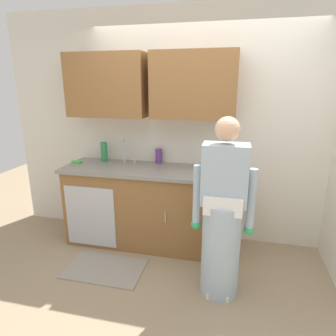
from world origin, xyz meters
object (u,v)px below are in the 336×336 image
object	(u,v)px
person_at_sink	(222,224)
cup_by_sink	(227,164)
bottle_cleaner_spray	(104,152)
sponge	(77,162)
bottle_dish_liquid	(159,156)
sink	(123,167)
bottle_water_short	(217,157)

from	to	relation	value
person_at_sink	cup_by_sink	xyz separation A→B (m)	(0.00, 0.92, 0.29)
person_at_sink	bottle_cleaner_spray	bearing A→B (deg)	149.40
sponge	bottle_dish_liquid	bearing A→B (deg)	12.91
person_at_sink	bottle_cleaner_spray	size ratio (longest dim) A/B	6.75
bottle_cleaner_spray	bottle_dish_liquid	xyz separation A→B (m)	(0.68, 0.06, -0.03)
sink	sponge	distance (m)	0.60
bottle_dish_liquid	bottle_water_short	bearing A→B (deg)	-2.13
bottle_dish_liquid	cup_by_sink	xyz separation A→B (m)	(0.82, -0.03, -0.04)
bottle_water_short	bottle_dish_liquid	world-z (taller)	bottle_water_short
bottle_water_short	cup_by_sink	distance (m)	0.14
sink	cup_by_sink	xyz separation A→B (m)	(1.19, 0.20, 0.06)
sink	bottle_water_short	size ratio (longest dim) A/B	2.06
bottle_water_short	cup_by_sink	xyz separation A→B (m)	(0.12, -0.01, -0.08)
person_at_sink	bottle_water_short	xyz separation A→B (m)	(-0.12, 0.92, 0.37)
bottle_dish_liquid	sponge	xyz separation A→B (m)	(-0.97, -0.22, -0.07)
person_at_sink	bottle_cleaner_spray	xyz separation A→B (m)	(-1.50, 0.89, 0.37)
sink	cup_by_sink	distance (m)	1.21
sink	person_at_sink	bearing A→B (deg)	-31.18
bottle_dish_liquid	cup_by_sink	size ratio (longest dim) A/B	2.04
sink	person_at_sink	distance (m)	1.41
person_at_sink	sponge	bearing A→B (deg)	157.98
bottle_cleaner_spray	sponge	distance (m)	0.35
sink	cup_by_sink	size ratio (longest dim) A/B	5.83
bottle_water_short	person_at_sink	bearing A→B (deg)	-82.88
person_at_sink	sink	bearing A→B (deg)	148.82
bottle_cleaner_spray	bottle_water_short	size ratio (longest dim) A/B	0.99
bottle_cleaner_spray	bottle_water_short	distance (m)	1.38
person_at_sink	bottle_water_short	world-z (taller)	person_at_sink
person_at_sink	bottle_dish_liquid	world-z (taller)	person_at_sink
person_at_sink	sponge	distance (m)	1.95
bottle_cleaner_spray	sponge	world-z (taller)	bottle_cleaner_spray
bottle_cleaner_spray	bottle_dish_liquid	world-z (taller)	bottle_cleaner_spray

